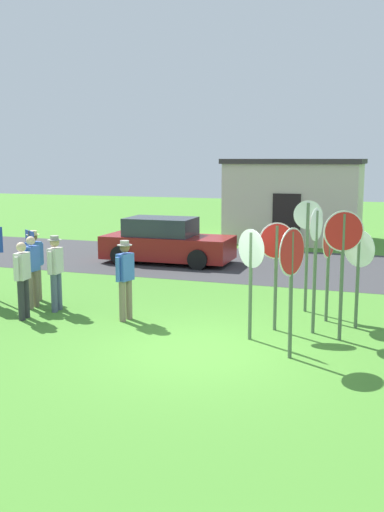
{
  "coord_description": "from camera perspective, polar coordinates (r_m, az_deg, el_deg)",
  "views": [
    {
      "loc": [
        3.21,
        -9.68,
        3.45
      ],
      "look_at": [
        -1.02,
        2.53,
        1.3
      ],
      "focal_mm": 41.14,
      "sensor_mm": 36.0,
      "label": 1
    }
  ],
  "objects": [
    {
      "name": "stop_sign_center_cluster",
      "position": [
        12.7,
        13.14,
        0.29
      ],
      "size": [
        0.19,
        0.78,
        2.17
      ],
      "color": "#51664C",
      "rests_on": "ground"
    },
    {
      "name": "ground_plane",
      "position": [
        10.77,
        0.74,
        -9.24
      ],
      "size": [
        80.0,
        80.0,
        0.0
      ],
      "primitive_type": "plane",
      "color": "#47842D"
    },
    {
      "name": "stop_sign_far_back",
      "position": [
        13.4,
        11.15,
        1.71
      ],
      "size": [
        0.65,
        0.07,
        2.54
      ],
      "color": "#51664C",
      "rests_on": "ground"
    },
    {
      "name": "person_in_teal",
      "position": [
        12.61,
        -6.51,
        -1.89
      ],
      "size": [
        0.32,
        0.55,
        1.74
      ],
      "color": "#7A6B56",
      "rests_on": "ground"
    },
    {
      "name": "person_in_dark_shirt",
      "position": [
        14.75,
        -15.16,
        -0.41
      ],
      "size": [
        0.43,
        0.55,
        1.74
      ],
      "color": "#7A6B56",
      "rests_on": "ground"
    },
    {
      "name": "person_on_left",
      "position": [
        13.66,
        -13.12,
        -1.21
      ],
      "size": [
        0.31,
        0.57,
        1.74
      ],
      "color": "#4C5670",
      "rests_on": "ground"
    },
    {
      "name": "building_background",
      "position": [
        25.45,
        10.03,
        5.42
      ],
      "size": [
        5.55,
        4.4,
        3.45
      ],
      "color": "beige",
      "rests_on": "ground"
    },
    {
      "name": "stop_sign_low_front",
      "position": [
        10.17,
        9.66,
        -1.25
      ],
      "size": [
        0.31,
        0.79,
        2.3
      ],
      "color": "#51664C",
      "rests_on": "ground"
    },
    {
      "name": "stop_sign_tallest",
      "position": [
        11.16,
        5.75,
        -0.87
      ],
      "size": [
        0.61,
        0.45,
        2.15
      ],
      "color": "#51664C",
      "rests_on": "ground"
    },
    {
      "name": "person_holding_notes",
      "position": [
        14.09,
        -15.31,
        -1.12
      ],
      "size": [
        0.24,
        0.57,
        1.69
      ],
      "color": "#7A6B56",
      "rests_on": "ground"
    },
    {
      "name": "stop_sign_leaning_right",
      "position": [
        11.83,
        8.19,
        -0.14
      ],
      "size": [
        0.65,
        0.36,
        2.2
      ],
      "color": "#51664C",
      "rests_on": "ground"
    },
    {
      "name": "info_panel_middle",
      "position": [
        14.56,
        -15.45,
        0.26
      ],
      "size": [
        0.49,
        0.39,
        1.76
      ],
      "color": "#4C4C51",
      "rests_on": "ground"
    },
    {
      "name": "person_near_signs",
      "position": [
        13.16,
        -16.15,
        -1.89
      ],
      "size": [
        0.26,
        0.57,
        1.69
      ],
      "color": "#2D2D33",
      "rests_on": "ground"
    },
    {
      "name": "street_asphalt",
      "position": [
        19.28,
        9.22,
        -0.98
      ],
      "size": [
        60.0,
        6.4,
        0.01
      ],
      "primitive_type": "cube",
      "color": "#38383A",
      "rests_on": "ground"
    },
    {
      "name": "stop_sign_rear_right",
      "position": [
        11.38,
        14.46,
        0.38
      ],
      "size": [
        0.72,
        0.34,
        2.5
      ],
      "color": "#51664C",
      "rests_on": "ground"
    },
    {
      "name": "stop_sign_nearest",
      "position": [
        12.34,
        15.89,
        -0.53
      ],
      "size": [
        0.64,
        0.44,
        2.04
      ],
      "color": "#51664C",
      "rests_on": "ground"
    },
    {
      "name": "parked_car_on_street",
      "position": [
        19.64,
        -2.52,
        1.35
      ],
      "size": [
        4.33,
        2.07,
        1.51
      ],
      "color": "maroon",
      "rests_on": "ground"
    },
    {
      "name": "stop_sign_rear_left",
      "position": [
        11.72,
        11.91,
        0.53
      ],
      "size": [
        0.17,
        0.63,
        2.51
      ],
      "color": "#51664C",
      "rests_on": "ground"
    }
  ]
}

